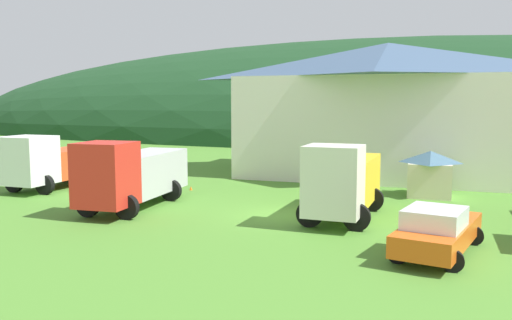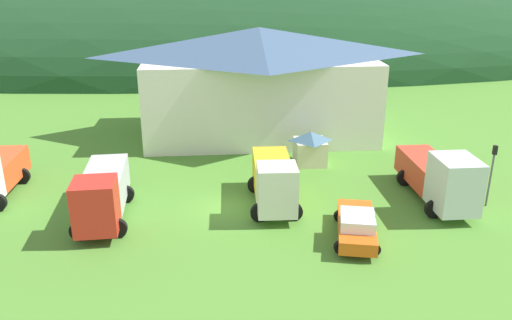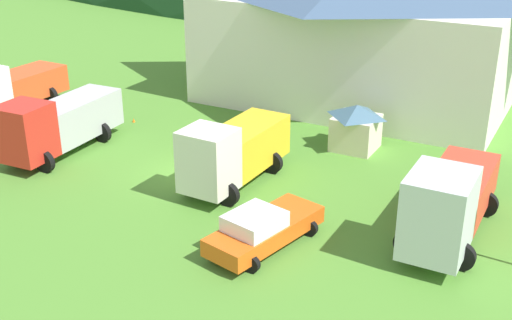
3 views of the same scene
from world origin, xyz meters
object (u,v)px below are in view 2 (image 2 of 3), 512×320
(depot_building, at_px, (259,80))
(crane_truck_red, at_px, (102,193))
(heavy_rig_striped, at_px, (274,180))
(service_pickup_orange, at_px, (356,225))
(tow_truck_silver, at_px, (440,177))
(play_shed_cream, at_px, (310,147))
(traffic_light_east, at_px, (492,169))
(traffic_cone_near_pickup, at_px, (126,182))

(depot_building, distance_m, crane_truck_red, 19.18)
(crane_truck_red, distance_m, heavy_rig_striped, 9.97)
(crane_truck_red, height_order, service_pickup_orange, crane_truck_red)
(tow_truck_silver, bearing_deg, play_shed_cream, -138.81)
(crane_truck_red, xyz_separation_m, traffic_light_east, (22.88, 0.01, 0.70))
(tow_truck_silver, height_order, service_pickup_orange, tow_truck_silver)
(crane_truck_red, xyz_separation_m, heavy_rig_striped, (9.92, 1.03, 0.01))
(play_shed_cream, xyz_separation_m, crane_truck_red, (-13.41, -8.02, 0.44))
(play_shed_cream, height_order, heavy_rig_striped, heavy_rig_striped)
(play_shed_cream, height_order, traffic_cone_near_pickup, play_shed_cream)
(heavy_rig_striped, bearing_deg, crane_truck_red, -82.51)
(traffic_light_east, relative_size, traffic_cone_near_pickup, 8.36)
(tow_truck_silver, bearing_deg, traffic_cone_near_pickup, -104.80)
(traffic_cone_near_pickup, bearing_deg, depot_building, 45.71)
(heavy_rig_striped, bearing_deg, traffic_cone_near_pickup, -114.26)
(crane_truck_red, distance_m, traffic_cone_near_pickup, 5.92)
(crane_truck_red, bearing_deg, play_shed_cream, 117.92)
(depot_building, distance_m, service_pickup_orange, 19.94)
(traffic_cone_near_pickup, bearing_deg, crane_truck_red, -93.59)
(depot_building, bearing_deg, traffic_light_east, -51.68)
(service_pickup_orange, distance_m, traffic_light_east, 9.76)
(tow_truck_silver, relative_size, service_pickup_orange, 1.45)
(service_pickup_orange, bearing_deg, crane_truck_red, -90.94)
(traffic_light_east, distance_m, traffic_cone_near_pickup, 23.35)
(tow_truck_silver, height_order, traffic_light_east, traffic_light_east)
(heavy_rig_striped, height_order, service_pickup_orange, heavy_rig_striped)
(service_pickup_orange, height_order, traffic_cone_near_pickup, service_pickup_orange)
(traffic_cone_near_pickup, bearing_deg, service_pickup_orange, -33.75)
(heavy_rig_striped, relative_size, traffic_light_east, 1.74)
(crane_truck_red, xyz_separation_m, traffic_cone_near_pickup, (0.36, 5.66, -1.70))
(service_pickup_orange, bearing_deg, play_shed_cream, -165.08)
(heavy_rig_striped, distance_m, traffic_light_east, 13.02)
(crane_truck_red, relative_size, traffic_cone_near_pickup, 16.19)
(crane_truck_red, bearing_deg, depot_building, 144.02)
(tow_truck_silver, xyz_separation_m, traffic_cone_near_pickup, (-19.64, 5.11, -1.77))
(play_shed_cream, height_order, crane_truck_red, crane_truck_red)
(play_shed_cream, bearing_deg, traffic_cone_near_pickup, -169.76)
(traffic_cone_near_pickup, bearing_deg, traffic_light_east, -14.08)
(heavy_rig_striped, relative_size, tow_truck_silver, 0.84)
(depot_building, height_order, service_pickup_orange, depot_building)
(depot_building, distance_m, traffic_cone_near_pickup, 15.03)
(tow_truck_silver, xyz_separation_m, service_pickup_orange, (-6.14, -3.91, -0.94))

